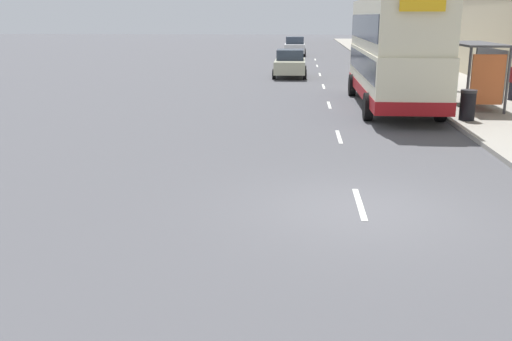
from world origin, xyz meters
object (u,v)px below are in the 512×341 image
car_0 (295,46)px  pedestrian_3 (454,73)px  litter_bin (468,105)px  double_decker_bus_near (393,51)px  bus_shelter (481,63)px  car_1 (290,63)px

car_0 → pedestrian_3: bearing=106.5°
litter_bin → pedestrian_3: bearing=79.1°
double_decker_bus_near → pedestrian_3: 6.19m
bus_shelter → car_0: size_ratio=0.98×
pedestrian_3 → car_0: bearing=106.5°
bus_shelter → car_1: size_ratio=0.98×
bus_shelter → double_decker_bus_near: double_decker_bus_near is taller
bus_shelter → double_decker_bus_near: (-3.30, 0.55, 0.41)m
double_decker_bus_near → litter_bin: double_decker_bus_near is taller
car_0 → car_1: bearing=89.9°
car_1 → litter_bin: car_1 is taller
pedestrian_3 → car_1: bearing=138.8°
pedestrian_3 → litter_bin: bearing=-100.9°
car_0 → car_1: 19.99m
double_decker_bus_near → litter_bin: 4.49m
double_decker_bus_near → car_0: size_ratio=2.42×
car_0 → litter_bin: (6.39, -35.48, -0.20)m
pedestrian_3 → litter_bin: (-1.62, -8.42, -0.31)m
double_decker_bus_near → car_0: 32.16m
litter_bin → double_decker_bus_near: bearing=119.7°
car_0 → car_1: size_ratio=1.00×
car_0 → litter_bin: bearing=100.2°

